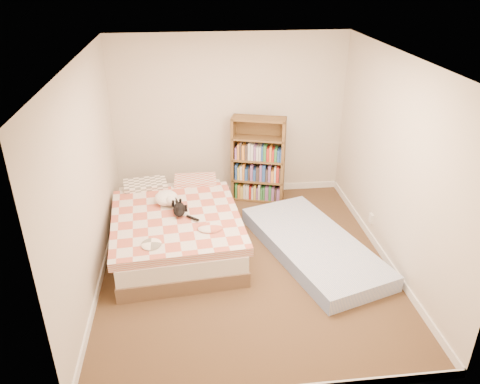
{
  "coord_description": "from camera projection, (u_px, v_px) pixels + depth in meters",
  "views": [
    {
      "loc": [
        -0.62,
        -4.78,
        3.42
      ],
      "look_at": [
        -0.04,
        0.3,
        0.85
      ],
      "focal_mm": 35.0,
      "sensor_mm": 36.0,
      "label": 1
    }
  ],
  "objects": [
    {
      "name": "floor_mattress",
      "position": [
        313.0,
        246.0,
        6.01
      ],
      "size": [
        1.62,
        2.41,
        0.2
      ],
      "primitive_type": "cube",
      "rotation": [
        0.0,
        0.0,
        0.31
      ],
      "color": "#7E99D3",
      "rests_on": "room"
    },
    {
      "name": "bed",
      "position": [
        176.0,
        226.0,
        6.13
      ],
      "size": [
        1.73,
        2.28,
        0.58
      ],
      "rotation": [
        0.0,
        0.0,
        0.09
      ],
      "color": "brown",
      "rests_on": "room"
    },
    {
      "name": "bookshelf",
      "position": [
        258.0,
        169.0,
        7.2
      ],
      "size": [
        0.87,
        0.49,
        1.33
      ],
      "rotation": [
        0.0,
        0.0,
        -0.29
      ],
      "color": "#53391C",
      "rests_on": "room"
    },
    {
      "name": "black_cat",
      "position": [
        179.0,
        208.0,
        5.92
      ],
      "size": [
        0.27,
        0.58,
        0.13
      ],
      "rotation": [
        0.0,
        0.0,
        0.35
      ],
      "color": "black",
      "rests_on": "bed"
    },
    {
      "name": "room",
      "position": [
        247.0,
        176.0,
        5.3
      ],
      "size": [
        3.51,
        4.01,
        2.51
      ],
      "color": "#41321B",
      "rests_on": "ground"
    },
    {
      "name": "white_dog",
      "position": [
        167.0,
        198.0,
        6.11
      ],
      "size": [
        0.38,
        0.41,
        0.16
      ],
      "rotation": [
        0.0,
        0.0,
        -0.27
      ],
      "color": "white",
      "rests_on": "bed"
    }
  ]
}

